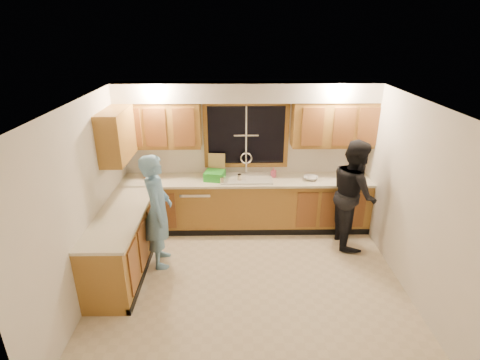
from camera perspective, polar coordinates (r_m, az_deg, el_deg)
name	(u,v)px	position (r m, az deg, el deg)	size (l,w,h in m)	color
floor	(250,284)	(5.40, 1.48, -15.52)	(4.20, 4.20, 0.00)	beige
ceiling	(252,104)	(4.33, 1.81, 11.53)	(4.20, 4.20, 0.00)	white
wall_back	(246,155)	(6.49, 0.93, 3.88)	(4.20, 4.20, 0.00)	white
wall_left	(83,204)	(5.09, -22.75, -3.40)	(3.80, 3.80, 0.00)	white
wall_right	(416,202)	(5.25, 25.19, -3.02)	(3.80, 3.80, 0.00)	white
base_cabinets_back	(246,204)	(6.52, 0.96, -3.73)	(4.20, 0.60, 0.88)	#A2712F
base_cabinets_left	(123,244)	(5.66, -17.42, -9.30)	(0.60, 1.90, 0.88)	#A2712F
countertop_back	(246,180)	(6.32, 0.99, -0.04)	(4.20, 0.63, 0.04)	beige
countertop_left	(120,215)	(5.43, -17.83, -5.17)	(0.63, 1.90, 0.04)	beige
upper_cabinets_left	(159,125)	(6.28, -12.23, 8.22)	(1.35, 0.33, 0.75)	#A2712F
upper_cabinets_right	(333,124)	(6.37, 14.05, 8.26)	(1.35, 0.33, 0.75)	#A2712F
upper_cabinets_return	(117,135)	(5.83, -18.28, 6.49)	(0.33, 0.90, 0.75)	#A2712F
soffit	(247,92)	(6.05, 1.04, 13.26)	(4.20, 0.35, 0.30)	beige
window_frame	(246,135)	(6.38, 0.95, 6.84)	(1.44, 0.03, 1.14)	black
sink	(246,182)	(6.35, 0.98, -0.27)	(0.86, 0.52, 0.57)	silver
dishwasher	(197,206)	(6.55, -6.50, -4.03)	(0.60, 0.56, 0.82)	white
stove	(111,267)	(5.20, -19.12, -12.48)	(0.58, 0.75, 0.90)	white
man	(158,211)	(5.50, -12.42, -4.68)	(0.63, 0.41, 1.72)	#699DC7
woman	(354,194)	(6.16, 16.93, -1.99)	(0.85, 0.66, 1.74)	black
knife_block	(148,173)	(6.47, -13.85, 1.10)	(0.12, 0.10, 0.22)	brown
cutting_board	(217,165)	(6.43, -3.58, 2.37)	(0.29, 0.02, 0.39)	tan
dish_crate	(215,175)	(6.28, -3.88, 0.70)	(0.32, 0.30, 0.15)	green
soap_bottle	(274,172)	(6.40, 5.13, 1.17)	(0.08, 0.08, 0.17)	#DD5474
bowl	(311,178)	(6.39, 10.71, 0.31)	(0.24, 0.24, 0.06)	silver
can_left	(222,180)	(6.12, -2.78, -0.06)	(0.06, 0.06, 0.12)	#BDAE91
can_right	(239,178)	(6.20, -0.08, 0.34)	(0.07, 0.07, 0.12)	#BDAE91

